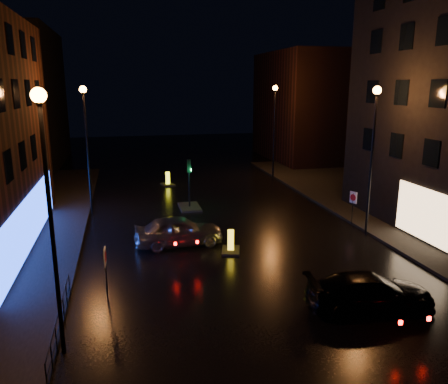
{
  "coord_description": "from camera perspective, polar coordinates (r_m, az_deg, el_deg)",
  "views": [
    {
      "loc": [
        -5.6,
        -15.34,
        8.44
      ],
      "look_at": [
        -0.37,
        6.93,
        2.8
      ],
      "focal_mm": 35.0,
      "sensor_mm": 36.0,
      "label": 1
    }
  ],
  "objects": [
    {
      "name": "bollard_far",
      "position": [
        37.9,
        -7.35,
        1.26
      ],
      "size": [
        1.26,
        1.54,
        1.17
      ],
      "rotation": [
        0.0,
        0.0,
        0.31
      ],
      "color": "black",
      "rests_on": "ground"
    },
    {
      "name": "pavement_right",
      "position": [
        31.61,
        25.82,
        -2.92
      ],
      "size": [
        12.0,
        44.0,
        0.15
      ],
      "primitive_type": "cube",
      "color": "black",
      "rests_on": "ground"
    },
    {
      "name": "street_lamp_lfar",
      "position": [
        29.56,
        -17.57,
        7.62
      ],
      "size": [
        0.44,
        0.44,
        8.37
      ],
      "color": "black",
      "rests_on": "ground"
    },
    {
      "name": "silver_hatchback",
      "position": [
        23.65,
        -5.92,
        -5.07
      ],
      "size": [
        4.79,
        2.12,
        1.6
      ],
      "primitive_type": "imported",
      "rotation": [
        0.0,
        0.0,
        1.62
      ],
      "color": "#A7A9AE",
      "rests_on": "ground"
    },
    {
      "name": "building_far_right",
      "position": [
        51.69,
        10.48,
        10.92
      ],
      "size": [
        8.0,
        14.0,
        12.0
      ],
      "primitive_type": "cube",
      "color": "black",
      "rests_on": "ground"
    },
    {
      "name": "street_lamp_lnear",
      "position": [
        13.82,
        -22.06,
        0.81
      ],
      "size": [
        0.44,
        0.44,
        8.37
      ],
      "color": "black",
      "rests_on": "ground"
    },
    {
      "name": "road_sign_left",
      "position": [
        18.07,
        -15.24,
        -8.73
      ],
      "size": [
        0.09,
        0.54,
        2.2
      ],
      "rotation": [
        0.0,
        0.0,
        -0.06
      ],
      "color": "black",
      "rests_on": "ground"
    },
    {
      "name": "guard_railing",
      "position": [
        16.45,
        -20.69,
        -15.02
      ],
      "size": [
        0.05,
        6.04,
        1.0
      ],
      "color": "black",
      "rests_on": "ground"
    },
    {
      "name": "dark_sedan",
      "position": [
        17.99,
        18.54,
        -12.35
      ],
      "size": [
        5.1,
        2.49,
        1.43
      ],
      "primitive_type": "imported",
      "rotation": [
        0.0,
        0.0,
        1.47
      ],
      "color": "black",
      "rests_on": "ground"
    },
    {
      "name": "street_lamp_rfar",
      "position": [
        39.78,
        6.6,
        9.61
      ],
      "size": [
        0.44,
        0.44,
        8.37
      ],
      "color": "black",
      "rests_on": "ground"
    },
    {
      "name": "street_lamp_rnear",
      "position": [
        25.36,
        18.91,
        6.59
      ],
      "size": [
        0.44,
        0.44,
        8.37
      ],
      "color": "black",
      "rests_on": "ground"
    },
    {
      "name": "road_sign_right",
      "position": [
        27.64,
        16.51,
        -1.05
      ],
      "size": [
        0.22,
        0.5,
        2.14
      ],
      "rotation": [
        0.0,
        0.0,
        3.48
      ],
      "color": "black",
      "rests_on": "ground"
    },
    {
      "name": "traffic_signal",
      "position": [
        30.71,
        -4.52,
        -1.17
      ],
      "size": [
        1.4,
        2.4,
        3.45
      ],
      "color": "black",
      "rests_on": "ground"
    },
    {
      "name": "ground",
      "position": [
        18.38,
        6.25,
        -13.57
      ],
      "size": [
        120.0,
        120.0,
        0.0
      ],
      "primitive_type": "plane",
      "color": "black",
      "rests_on": "ground"
    },
    {
      "name": "bollard_near",
      "position": [
        22.8,
        0.89,
        -7.18
      ],
      "size": [
        1.24,
        1.55,
        1.18
      ],
      "rotation": [
        0.0,
        0.0,
        -0.28
      ],
      "color": "black",
      "rests_on": "ground"
    },
    {
      "name": "building_far_left",
      "position": [
        51.43,
        -25.37,
        10.94
      ],
      "size": [
        8.0,
        16.0,
        14.0
      ],
      "primitive_type": "cube",
      "color": "black",
      "rests_on": "ground"
    }
  ]
}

